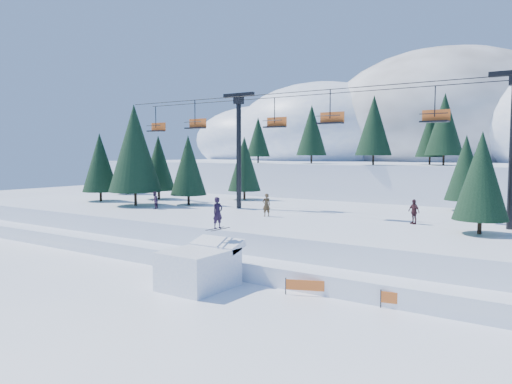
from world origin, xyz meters
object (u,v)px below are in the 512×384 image
Objects in this scene: chairlift at (338,129)px; banner_near at (312,286)px; banner_far at (411,300)px; jump_kicker at (200,266)px.

chairlift reaches higher than banner_near.
banner_near is 0.94× the size of banner_far.
banner_far is at bearing -52.54° from chairlift.
chairlift is at bearing 85.83° from jump_kicker.
chairlift is 18.49m from banner_far.
banner_near and banner_far have the same top height.
jump_kicker reaches higher than banner_far.
banner_far is (9.89, -12.91, -8.78)m from chairlift.
jump_kicker is at bearing -94.17° from chairlift.
chairlift is 17.62× the size of banner_near.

